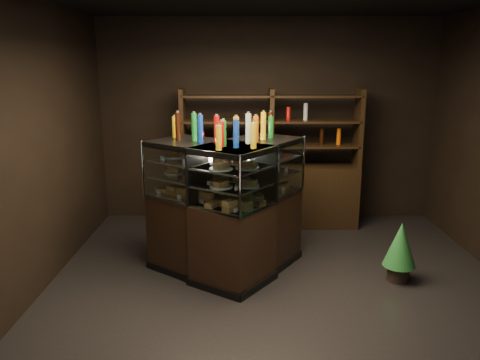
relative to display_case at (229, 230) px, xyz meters
name	(u,v)px	position (x,y,z in m)	size (l,w,h in m)	color
ground	(279,290)	(0.54, -0.46, -0.51)	(5.00, 5.00, 0.00)	black
room_shell	(283,106)	(0.54, -0.46, 1.44)	(5.02, 5.02, 3.01)	black
display_case	(229,230)	(0.00, 0.00, 0.00)	(1.88, 1.54, 1.52)	black
food_display	(229,178)	(0.00, -0.01, 0.62)	(1.44, 1.14, 0.46)	#B0803F
bottles_top	(229,130)	(0.00, 0.00, 1.14)	(1.26, 1.00, 0.30)	#0F38B2
potted_conifer	(401,244)	(1.87, -0.23, -0.07)	(0.36, 0.36, 0.76)	black
back_shelving	(270,186)	(0.56, 1.59, 0.10)	(2.55, 0.44, 2.00)	black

